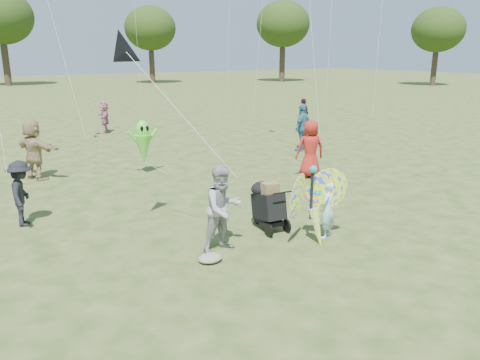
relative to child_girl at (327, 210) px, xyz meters
The scene contains 15 objects.
ground 1.18m from the child_girl, behind, with size 160.00×160.00×0.00m, color #51592B.
child_girl is the anchor object (origin of this frame).
adult_man 2.27m from the child_girl, 164.09° to the left, with size 0.84×0.66×1.73m, color #9E9CA2.
grey_bag 2.73m from the child_girl, behind, with size 0.47×0.38×0.15m, color gray.
crowd_a 5.00m from the child_girl, 52.98° to the left, with size 0.88×0.57×1.80m, color #AA201B.
crowd_b 6.76m from the child_girl, 140.81° to the left, with size 0.97×0.56×1.50m, color black.
crowd_c 9.06m from the child_girl, 53.05° to the left, with size 1.09×0.45×1.86m, color teal.
crowd_d 9.39m from the child_girl, 116.92° to the left, with size 1.73×0.55×1.87m, color tan.
crowd_h 14.01m from the child_girl, 51.66° to the left, with size 0.95×0.39×1.61m, color #451723.
crowd_j 15.81m from the child_girl, 89.18° to the left, with size 1.39×0.44×1.50m, color #BA6A89.
jogging_stroller 1.32m from the child_girl, 125.44° to the left, with size 0.57×1.08×1.09m.
butterfly_kite 0.47m from the child_girl, behind, with size 1.74×0.75×1.83m.
delta_kite_rig 5.11m from the child_girl, 147.54° to the left, with size 2.07×1.76×2.84m.
alien_kite 7.29m from the child_girl, 99.43° to the left, with size 1.12×0.69×1.74m.
tree_line 45.49m from the child_girl, 86.62° to the left, with size 91.78×33.60×10.79m.
Camera 1 is at (-5.56, -6.78, 3.80)m, focal length 35.00 mm.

